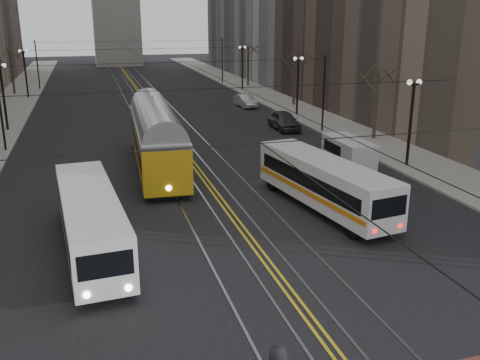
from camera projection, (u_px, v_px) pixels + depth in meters
ground at (340, 359)px, 15.97m from camera, size 260.00×260.00×0.00m
sidewalk_left at (3, 117)px, 53.38m from camera, size 5.00×140.00×0.15m
sidewalk_right at (285, 104)px, 61.21m from camera, size 5.00×140.00×0.15m
streetcar_rails at (153, 111)px, 57.32m from camera, size 4.80×130.00×0.02m
centre_lines at (153, 111)px, 57.31m from camera, size 0.42×130.00×0.01m
lamp_posts at (178, 110)px, 41.56m from camera, size 27.60×57.20×5.60m
street_trees at (165, 98)px, 47.53m from camera, size 31.68×53.28×5.60m
trolley_wires at (166, 87)px, 46.86m from camera, size 25.96×120.00×6.60m
transit_bus at (91, 223)px, 22.87m from camera, size 3.07×10.72×2.64m
streetcar at (157, 143)px, 35.39m from camera, size 3.34×14.67×3.43m
rear_bus at (324, 185)px, 27.95m from camera, size 3.81×10.45×2.67m
cargo_van at (348, 155)px, 35.15m from camera, size 1.90×4.75×2.09m
sedan_grey at (284, 120)px, 47.74m from camera, size 2.01×4.83×1.63m
sedan_silver at (245, 101)px, 59.48m from camera, size 1.76×4.25×1.37m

